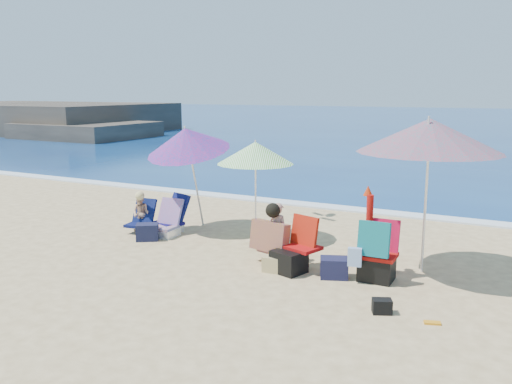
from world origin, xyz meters
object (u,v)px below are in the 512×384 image
at_px(umbrella_striped, 255,153).
at_px(umbrella_blue, 187,140).
at_px(furled_umbrella, 369,226).
at_px(chair_rainbow, 165,226).
at_px(person_center, 275,234).
at_px(chair_navy, 170,222).
at_px(person_left, 141,213).
at_px(camp_chair_right, 376,258).
at_px(camp_chair_left, 293,256).
at_px(umbrella_turquoise, 429,136).

distance_m(umbrella_striped, umbrella_blue, 1.50).
xyz_separation_m(furled_umbrella, chair_rainbow, (-4.12, 0.37, -0.57)).
bearing_deg(person_center, chair_navy, 163.26).
bearing_deg(person_left, person_center, -9.31).
height_order(camp_chair_right, person_left, camp_chair_right).
distance_m(furled_umbrella, person_left, 4.74).
bearing_deg(camp_chair_right, umbrella_blue, 165.17).
relative_size(umbrella_striped, camp_chair_left, 2.22).
xyz_separation_m(umbrella_turquoise, camp_chair_right, (-0.56, -0.57, -1.80)).
height_order(umbrella_turquoise, person_left, umbrella_turquoise).
distance_m(person_center, person_left, 3.25).
bearing_deg(umbrella_blue, chair_rainbow, -115.81).
bearing_deg(person_left, umbrella_blue, 29.79).
bearing_deg(umbrella_striped, person_left, -167.84).
distance_m(umbrella_striped, chair_rainbow, 2.33).
distance_m(umbrella_turquoise, chair_navy, 5.36).
relative_size(umbrella_turquoise, person_center, 2.65).
xyz_separation_m(umbrella_striped, camp_chair_left, (1.33, -1.31, -1.40)).
relative_size(person_center, person_left, 1.20).
xyz_separation_m(furled_umbrella, person_left, (-4.71, 0.37, -0.38)).
relative_size(chair_rainbow, person_center, 0.69).
distance_m(umbrella_turquoise, camp_chair_right, 1.97).
relative_size(umbrella_striped, person_left, 2.27).
bearing_deg(person_center, person_left, 170.69).
xyz_separation_m(chair_rainbow, person_center, (2.61, -0.52, 0.30)).
bearing_deg(umbrella_turquoise, chair_navy, 176.21).
bearing_deg(camp_chair_right, umbrella_striped, 156.83).
distance_m(umbrella_blue, chair_navy, 1.69).
bearing_deg(umbrella_striped, chair_navy, -173.58).
height_order(umbrella_turquoise, chair_navy, umbrella_turquoise).
relative_size(umbrella_turquoise, camp_chair_left, 3.12).
xyz_separation_m(umbrella_turquoise, chair_rainbow, (-4.88, 0.03, -1.96)).
distance_m(umbrella_striped, chair_navy, 2.36).
height_order(umbrella_striped, person_center, umbrella_striped).
height_order(umbrella_striped, chair_navy, umbrella_striped).
bearing_deg(camp_chair_right, chair_rainbow, 172.07).
bearing_deg(camp_chair_right, chair_navy, 168.48).
bearing_deg(umbrella_striped, umbrella_turquoise, -9.66).
relative_size(chair_rainbow, camp_chair_left, 0.81).
distance_m(chair_navy, person_center, 2.86).
height_order(umbrella_striped, furled_umbrella, umbrella_striped).
relative_size(chair_navy, person_left, 0.93).
relative_size(umbrella_turquoise, chair_navy, 3.41).
xyz_separation_m(umbrella_blue, camp_chair_left, (2.82, -1.28, -1.59)).
bearing_deg(umbrella_turquoise, person_left, 179.61).
height_order(camp_chair_left, person_left, camp_chair_left).
bearing_deg(umbrella_turquoise, camp_chair_left, -157.10).
bearing_deg(person_center, umbrella_striped, 130.89).
bearing_deg(umbrella_striped, camp_chair_left, -44.59).
xyz_separation_m(person_center, person_left, (-3.20, 0.53, -0.11)).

